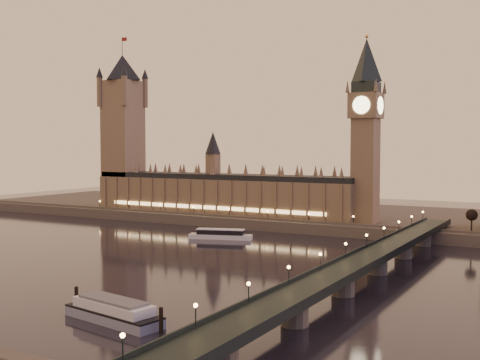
% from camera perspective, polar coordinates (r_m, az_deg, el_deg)
% --- Properties ---
extents(ground, '(700.00, 700.00, 0.00)m').
position_cam_1_polar(ground, '(262.36, -8.18, -7.49)').
color(ground, black).
rests_on(ground, ground).
extents(far_embankment, '(560.00, 130.00, 6.00)m').
position_cam_1_polar(far_embankment, '(392.88, 10.37, -3.52)').
color(far_embankment, '#423D35').
rests_on(far_embankment, ground).
extents(palace_of_westminster, '(180.00, 26.62, 52.00)m').
position_cam_1_polar(palace_of_westminster, '(381.33, -1.82, -0.85)').
color(palace_of_westminster, brown).
rests_on(palace_of_westminster, ground).
extents(victoria_tower, '(31.68, 31.68, 118.00)m').
position_cam_1_polar(victoria_tower, '(427.89, -11.04, 5.44)').
color(victoria_tower, brown).
rests_on(victoria_tower, ground).
extents(big_ben, '(17.68, 17.68, 104.00)m').
position_cam_1_polar(big_ben, '(341.26, 11.84, 5.71)').
color(big_ben, brown).
rests_on(big_ben, ground).
extents(westminster_bridge, '(13.20, 260.00, 15.30)m').
position_cam_1_polar(westminster_bridge, '(218.45, 11.37, -8.21)').
color(westminster_bridge, black).
rests_on(westminster_bridge, ground).
extents(bare_tree_0, '(6.13, 6.13, 12.46)m').
position_cam_1_polar(bare_tree_0, '(317.85, 20.92, -3.01)').
color(bare_tree_0, black).
rests_on(bare_tree_0, ground).
extents(cruise_boat_a, '(33.71, 17.02, 5.30)m').
position_cam_1_polar(cruise_boat_a, '(316.96, -1.87, -5.19)').
color(cruise_boat_a, silver).
rests_on(cruise_boat_a, ground).
extents(moored_barge, '(36.94, 14.34, 6.86)m').
position_cam_1_polar(moored_barge, '(173.57, -11.91, -12.09)').
color(moored_barge, gray).
rests_on(moored_barge, ground).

